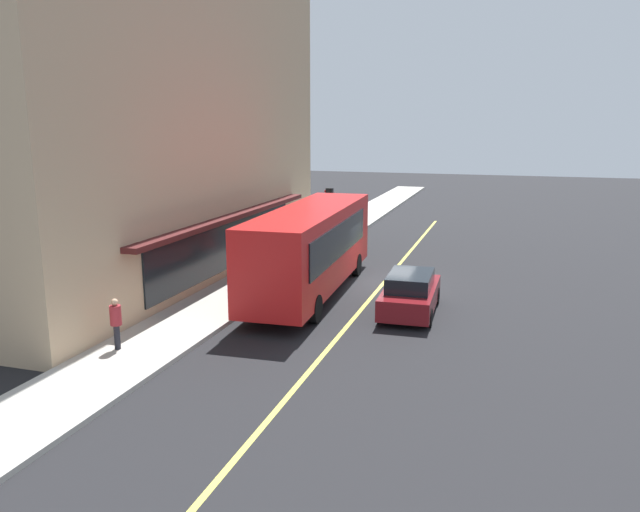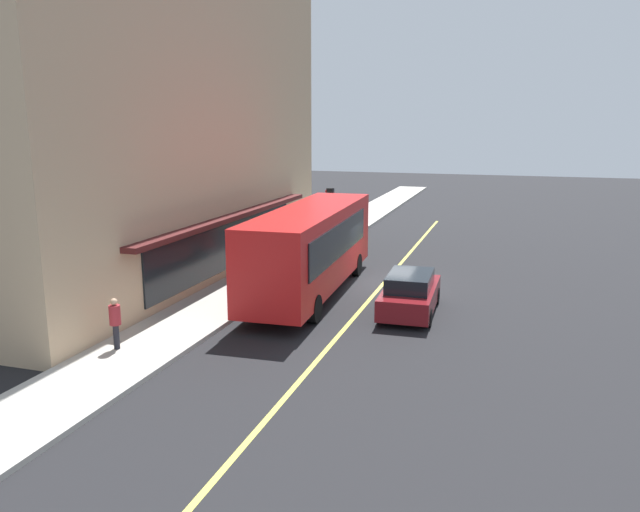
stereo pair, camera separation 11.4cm
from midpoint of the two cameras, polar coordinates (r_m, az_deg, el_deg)
The scene contains 9 objects.
ground at distance 27.14m, azimuth 6.07°, elevation -2.42°, with size 120.00×120.00×0.00m, color black.
sidewalk at distance 28.63m, azimuth -4.42°, elevation -1.47°, with size 80.00×2.85×0.15m, color #B2ADA3.
lane_centre_stripe at distance 27.14m, azimuth 6.07°, elevation -2.41°, with size 36.00×0.16×0.01m, color #D8D14C.
storefront_building at distance 29.73m, azimuth -17.09°, elevation 13.10°, with size 22.84×10.23×15.13m.
bus at distance 24.76m, azimuth -0.66°, elevation 0.94°, with size 11.22×2.97×3.50m.
traffic_light at distance 33.73m, azimuth 1.07°, elevation 4.89°, with size 0.30×0.52×3.20m.
car_maroon at distance 22.74m, azimuth 8.42°, elevation -3.43°, with size 4.36×1.97×1.52m.
pedestrian_by_curb at distance 19.49m, azimuth -18.18°, elevation -5.53°, with size 0.34×0.34×1.57m.
pedestrian_waiting at distance 37.09m, azimuth 1.82°, elevation 3.36°, with size 0.34×0.34×1.64m.
Camera 2 is at (-25.73, -5.26, 6.80)m, focal length 34.77 mm.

